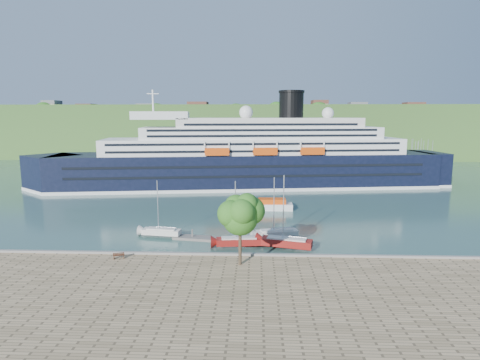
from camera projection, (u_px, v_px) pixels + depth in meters
name	position (u px, v px, depth m)	size (l,w,h in m)	color
ground	(204.00, 261.00, 53.88)	(400.00, 400.00, 0.00)	#335B51
far_hillside	(242.00, 131.00, 194.98)	(400.00, 50.00, 24.00)	#2C4F1F
quay_coping	(204.00, 254.00, 53.50)	(220.00, 0.50, 0.30)	slate
cruise_ship	(246.00, 139.00, 108.26)	(116.20, 16.92, 26.09)	black
park_bench	(119.00, 255.00, 52.10)	(1.48, 0.61, 0.95)	#3F2012
promenade_tree	(240.00, 226.00, 49.34)	(5.94, 5.94, 9.84)	#215817
floating_pontoon	(229.00, 240.00, 62.44)	(17.93, 2.19, 0.40)	slate
sailboat_white_near	(161.00, 210.00, 63.90)	(6.85, 1.90, 8.84)	silver
sailboat_red	(239.00, 216.00, 58.72)	(7.43, 2.06, 9.60)	maroon
sailboat_white_far	(277.00, 210.00, 62.87)	(7.36, 2.04, 9.51)	silver
tender_launch	(272.00, 204.00, 83.22)	(8.54, 2.92, 2.36)	#DA470C
sailboat_extra	(287.00, 215.00, 57.85)	(8.12, 2.26, 10.49)	maroon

